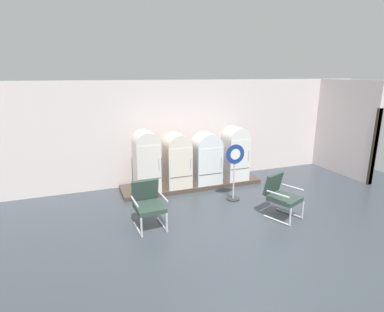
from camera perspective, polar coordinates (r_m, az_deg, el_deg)
ground at (r=5.98m, az=10.52°, el=-15.24°), size 12.00×10.00×0.05m
back_wall at (r=8.64m, az=-1.55°, el=4.68°), size 11.76×0.12×2.81m
side_wall_right at (r=10.23m, az=26.48°, el=4.59°), size 0.16×2.20×2.81m
display_plinth at (r=8.42m, az=-0.07°, el=-5.21°), size 3.78×0.95×0.11m
refrigerator_0 at (r=7.74m, az=-8.47°, el=-0.55°), size 0.59×0.71×1.51m
refrigerator_1 at (r=7.95m, az=-2.81°, el=-0.49°), size 0.63×0.69×1.39m
refrigerator_2 at (r=8.20m, az=2.71°, el=-0.17°), size 0.70×0.62×1.37m
refrigerator_3 at (r=8.57m, az=8.02°, el=0.83°), size 0.60×0.65×1.47m
armchair_left at (r=6.20m, az=-8.13°, el=-8.50°), size 0.64×0.72×0.92m
armchair_right at (r=6.80m, az=16.15°, el=-6.82°), size 0.77×0.84×0.92m
sign_stand at (r=7.40m, az=7.83°, el=-3.14°), size 0.47×0.32×1.38m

